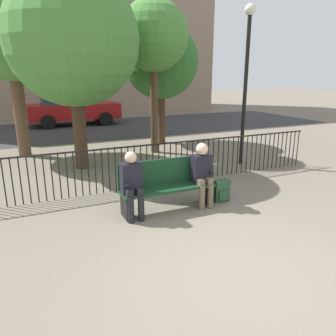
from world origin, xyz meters
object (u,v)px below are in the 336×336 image
(tree_1, at_px, (73,40))
(parked_car_0, at_px, (72,107))
(lamp_post, at_px, (247,64))
(backpack, at_px, (221,191))
(tree_3, at_px, (153,37))
(seated_person_1, at_px, (202,171))
(tree_0, at_px, (9,27))
(tree_2, at_px, (161,62))
(seated_person_0, at_px, (132,182))
(park_bench, at_px, (166,183))

(tree_1, bearing_deg, parked_car_0, 82.85)
(parked_car_0, bearing_deg, lamp_post, -71.19)
(backpack, relative_size, tree_3, 0.09)
(parked_car_0, bearing_deg, seated_person_1, -86.96)
(parked_car_0, bearing_deg, tree_0, -112.13)
(tree_0, xyz_separation_m, tree_1, (1.34, -2.10, -0.46))
(tree_0, xyz_separation_m, tree_2, (4.54, 0.06, -0.85))
(seated_person_1, bearing_deg, parked_car_0, 93.04)
(tree_0, relative_size, lamp_post, 1.27)
(seated_person_0, xyz_separation_m, lamp_post, (3.87, 2.18, 1.99))
(tree_2, xyz_separation_m, tree_3, (-0.79, -1.28, 0.64))
(tree_0, distance_m, tree_3, 3.96)
(lamp_post, bearing_deg, tree_1, 161.67)
(seated_person_0, height_order, tree_0, tree_0)
(backpack, relative_size, tree_0, 0.08)
(seated_person_0, relative_size, parked_car_0, 0.28)
(backpack, height_order, tree_1, tree_1)
(tree_1, distance_m, tree_3, 2.59)
(tree_3, bearing_deg, lamp_post, -53.19)
(backpack, height_order, tree_0, tree_0)
(seated_person_1, bearing_deg, tree_3, 79.19)
(tree_3, height_order, parked_car_0, tree_3)
(seated_person_1, height_order, tree_1, tree_1)
(tree_3, xyz_separation_m, lamp_post, (1.67, -2.23, -0.78))
(seated_person_0, height_order, tree_3, tree_3)
(backpack, bearing_deg, tree_3, 84.95)
(seated_person_0, distance_m, tree_3, 5.65)
(seated_person_1, xyz_separation_m, tree_3, (0.84, 4.41, 2.75))
(tree_0, bearing_deg, seated_person_1, -62.63)
(seated_person_1, relative_size, tree_0, 0.23)
(lamp_post, height_order, parked_car_0, lamp_post)
(tree_0, distance_m, tree_2, 4.62)
(park_bench, relative_size, seated_person_1, 1.45)
(park_bench, xyz_separation_m, backpack, (1.12, -0.09, -0.29))
(lamp_post, distance_m, parked_car_0, 9.82)
(tree_3, bearing_deg, tree_1, -160.08)
(tree_2, distance_m, parked_car_0, 6.36)
(park_bench, bearing_deg, tree_0, 112.21)
(tree_3, bearing_deg, seated_person_1, -100.81)
(seated_person_1, xyz_separation_m, tree_2, (1.63, 5.69, 2.11))
(backpack, distance_m, tree_1, 5.02)
(lamp_post, bearing_deg, tree_0, 147.55)
(parked_car_0, bearing_deg, park_bench, -90.35)
(tree_1, distance_m, tree_2, 3.88)
(seated_person_0, relative_size, tree_3, 0.26)
(backpack, height_order, parked_car_0, parked_car_0)
(lamp_post, bearing_deg, tree_3, 126.81)
(park_bench, relative_size, tree_2, 0.43)
(tree_3, bearing_deg, tree_2, 58.43)
(seated_person_0, bearing_deg, seated_person_1, 0.07)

